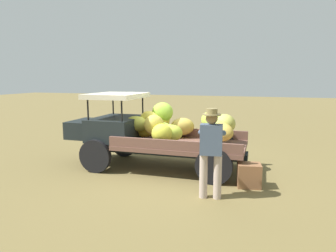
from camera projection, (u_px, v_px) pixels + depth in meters
name	position (u px, v px, depth m)	size (l,w,h in m)	color
ground_plane	(165.00, 169.00, 7.63)	(60.00, 60.00, 0.00)	olive
truck	(153.00, 131.00, 7.72)	(4.51, 1.92, 1.83)	black
farmer	(211.00, 148.00, 5.68)	(0.52, 0.48, 1.68)	#BFA89D
wooden_crate	(249.00, 175.00, 6.39)	(0.47, 0.39, 0.48)	brown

